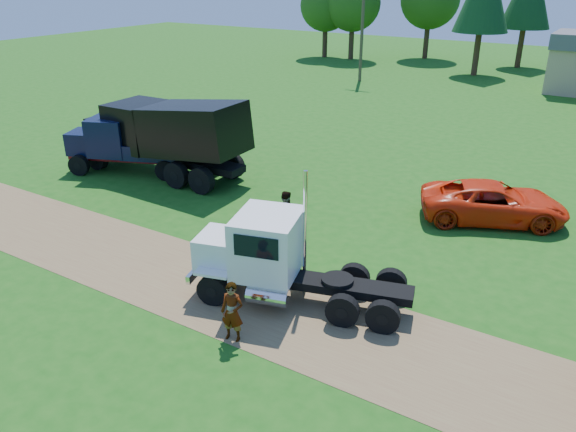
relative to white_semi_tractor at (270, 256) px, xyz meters
The scene contains 9 objects.
ground 1.70m from the white_semi_tractor, 36.96° to the right, with size 140.00×140.00×0.00m, color #195312.
dirt_track 1.69m from the white_semi_tractor, 36.96° to the right, with size 120.00×4.20×0.01m, color brown.
white_semi_tractor is the anchor object (origin of this frame).
black_dump_truck 12.37m from the white_semi_tractor, 147.14° to the left, with size 9.11×3.00×3.93m.
navy_truck 14.02m from the white_semi_tractor, 154.79° to the left, with size 6.41×4.29×2.75m.
orange_pickup 10.53m from the white_semi_tractor, 65.09° to the left, with size 2.63×5.70×1.58m, color red.
spectator_a 2.49m from the white_semi_tractor, 81.47° to the right, with size 0.64×0.42×1.77m, color #999999.
spectator_b 4.44m from the white_semi_tractor, 116.37° to the left, with size 0.87×0.68×1.79m, color #999999.
tree_row 48.68m from the white_semi_tractor, 88.59° to the left, with size 57.83×15.72×11.32m.
Camera 1 is at (7.66, -11.91, 9.44)m, focal length 35.00 mm.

